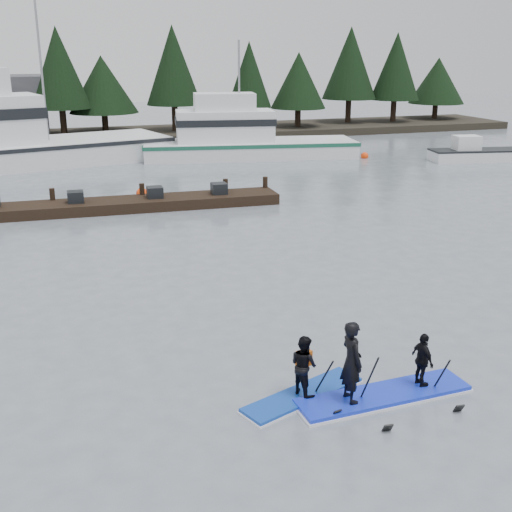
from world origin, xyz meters
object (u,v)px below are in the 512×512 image
object	(u,v)px
fishing_boat_medium	(244,148)
paddleboard_duo	(380,375)
floating_dock	(122,205)
paddleboard_solo	(304,375)

from	to	relation	value
fishing_boat_medium	paddleboard_duo	world-z (taller)	fishing_boat_medium
fishing_boat_medium	paddleboard_duo	distance (m)	31.62
fishing_boat_medium	paddleboard_duo	bearing A→B (deg)	-92.37
floating_dock	paddleboard_solo	xyz separation A→B (m)	(1.48, -17.83, 0.28)
paddleboard_solo	paddleboard_duo	world-z (taller)	paddleboard_duo
paddleboard_solo	fishing_boat_medium	bearing A→B (deg)	54.60
floating_dock	paddleboard_duo	size ratio (longest dim) A/B	3.77
paddleboard_duo	paddleboard_solo	bearing A→B (deg)	156.58
floating_dock	paddleboard_duo	bearing A→B (deg)	-78.42
paddleboard_solo	paddleboard_duo	xyz separation A→B (m)	(1.45, -0.56, 0.05)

